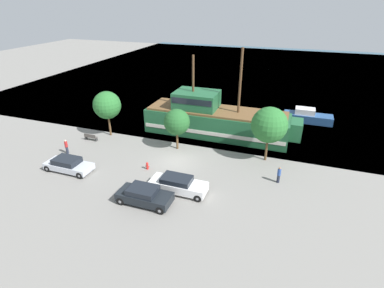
# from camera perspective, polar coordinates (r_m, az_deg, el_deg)

# --- Properties ---
(ground_plane) EXTENTS (160.00, 160.00, 0.00)m
(ground_plane) POSITION_cam_1_polar(r_m,az_deg,el_deg) (31.29, -3.00, -3.22)
(ground_plane) COLOR gray
(water_surface) EXTENTS (80.00, 80.00, 0.00)m
(water_surface) POSITION_cam_1_polar(r_m,az_deg,el_deg) (71.60, 10.80, 13.34)
(water_surface) COLOR #33566B
(water_surface) RESTS_ON ground
(pirate_ship) EXTENTS (18.61, 4.90, 10.53)m
(pirate_ship) POSITION_cam_1_polar(r_m,az_deg,el_deg) (36.87, 4.40, 4.75)
(pirate_ship) COLOR #1E5633
(pirate_ship) RESTS_ON water_surface
(moored_boat_dockside) EXTENTS (6.34, 2.08, 1.88)m
(moored_boat_dockside) POSITION_cam_1_polar(r_m,az_deg,el_deg) (43.82, 21.09, 4.88)
(moored_boat_dockside) COLOR navy
(moored_boat_dockside) RESTS_ON water_surface
(parked_car_curb_front) EXTENTS (4.52, 2.01, 1.47)m
(parked_car_curb_front) POSITION_cam_1_polar(r_m,az_deg,el_deg) (25.17, -9.08, -9.64)
(parked_car_curb_front) COLOR black
(parked_car_curb_front) RESTS_ON ground_plane
(parked_car_curb_mid) EXTENTS (4.99, 1.87, 1.45)m
(parked_car_curb_mid) POSITION_cam_1_polar(r_m,az_deg,el_deg) (26.23, -2.66, -7.69)
(parked_car_curb_mid) COLOR white
(parked_car_curb_mid) RESTS_ON ground_plane
(parked_car_curb_rear) EXTENTS (4.72, 1.95, 1.34)m
(parked_car_curb_rear) POSITION_cam_1_polar(r_m,az_deg,el_deg) (31.62, -22.49, -3.64)
(parked_car_curb_rear) COLOR #B7BCC6
(parked_car_curb_rear) RESTS_ON ground_plane
(fire_hydrant) EXTENTS (0.42, 0.25, 0.76)m
(fire_hydrant) POSITION_cam_1_polar(r_m,az_deg,el_deg) (29.92, -8.52, -4.08)
(fire_hydrant) COLOR red
(fire_hydrant) RESTS_ON ground_plane
(bench_promenade_east) EXTENTS (1.56, 0.45, 0.85)m
(bench_promenade_east) POSITION_cam_1_polar(r_m,az_deg,el_deg) (37.47, -18.74, 1.26)
(bench_promenade_east) COLOR #4C4742
(bench_promenade_east) RESTS_ON ground_plane
(pedestrian_walking_near) EXTENTS (0.32, 0.32, 1.59)m
(pedestrian_walking_near) POSITION_cam_1_polar(r_m,az_deg,el_deg) (28.49, 16.21, -5.67)
(pedestrian_walking_near) COLOR #232838
(pedestrian_walking_near) RESTS_ON ground_plane
(pedestrian_walking_far) EXTENTS (0.32, 0.32, 1.63)m
(pedestrian_walking_far) POSITION_cam_1_polar(r_m,az_deg,el_deg) (35.07, -22.80, -0.47)
(pedestrian_walking_far) COLOR #232838
(pedestrian_walking_far) RESTS_ON ground_plane
(tree_row_east) EXTENTS (3.28, 3.28, 5.51)m
(tree_row_east) POSITION_cam_1_polar(r_m,az_deg,el_deg) (37.07, -15.88, 7.11)
(tree_row_east) COLOR brown
(tree_row_east) RESTS_ON ground_plane
(tree_row_mideast) EXTENTS (2.86, 2.86, 4.64)m
(tree_row_mideast) POSITION_cam_1_polar(r_m,az_deg,el_deg) (32.47, -2.91, 4.19)
(tree_row_mideast) COLOR brown
(tree_row_mideast) RESTS_ON ground_plane
(tree_row_midwest) EXTENTS (3.62, 3.62, 5.76)m
(tree_row_midwest) POSITION_cam_1_polar(r_m,az_deg,el_deg) (30.70, 14.52, 3.52)
(tree_row_midwest) COLOR brown
(tree_row_midwest) RESTS_ON ground_plane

